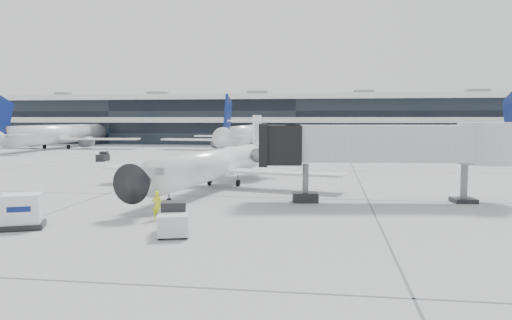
% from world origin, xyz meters
% --- Properties ---
extents(ground, '(220.00, 220.00, 0.00)m').
position_xyz_m(ground, '(0.00, 0.00, 0.00)').
color(ground, '#949497').
rests_on(ground, ground).
extents(terminal, '(170.00, 22.00, 10.00)m').
position_xyz_m(terminal, '(0.00, 82.00, 5.00)').
color(terminal, black).
rests_on(terminal, ground).
extents(bg_jet_left, '(32.00, 40.00, 9.60)m').
position_xyz_m(bg_jet_left, '(-45.00, 55.00, 0.00)').
color(bg_jet_left, white).
rests_on(bg_jet_left, ground).
extents(bg_jet_center, '(32.00, 40.00, 9.60)m').
position_xyz_m(bg_jet_center, '(-8.00, 55.00, 0.00)').
color(bg_jet_center, white).
rests_on(bg_jet_center, ground).
extents(bg_jet_right, '(32.00, 40.00, 9.60)m').
position_xyz_m(bg_jet_right, '(32.00, 55.00, 0.00)').
color(bg_jet_right, white).
rests_on(bg_jet_right, ground).
extents(regional_jet, '(21.57, 26.91, 6.22)m').
position_xyz_m(regional_jet, '(-2.08, 4.93, 2.13)').
color(regional_jet, white).
rests_on(regional_jet, ground).
extents(jet_bridge, '(17.49, 5.51, 5.61)m').
position_xyz_m(jet_bridge, '(11.84, -0.63, 4.09)').
color(jet_bridge, '#A9ABAE').
rests_on(jet_bridge, ground).
extents(ramp_worker, '(0.64, 0.44, 1.71)m').
position_xyz_m(ramp_worker, '(-2.67, -9.00, 0.85)').
color(ramp_worker, '#D1E918').
rests_on(ramp_worker, ground).
extents(baggage_tug, '(2.12, 2.83, 1.60)m').
position_xyz_m(baggage_tug, '(-0.62, -12.33, 0.72)').
color(baggage_tug, silver).
rests_on(baggage_tug, ground).
extents(cargo_uld, '(2.71, 2.40, 1.83)m').
position_xyz_m(cargo_uld, '(-9.08, -12.25, 0.92)').
color(cargo_uld, black).
rests_on(cargo_uld, ground).
extents(traffic_cone, '(0.41, 0.41, 0.59)m').
position_xyz_m(traffic_cone, '(-0.37, 15.23, 0.28)').
color(traffic_cone, '#FF660D').
rests_on(traffic_cone, ground).
extents(far_tug, '(1.26, 2.07, 1.30)m').
position_xyz_m(far_tug, '(-23.72, 28.28, 0.58)').
color(far_tug, black).
rests_on(far_tug, ground).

